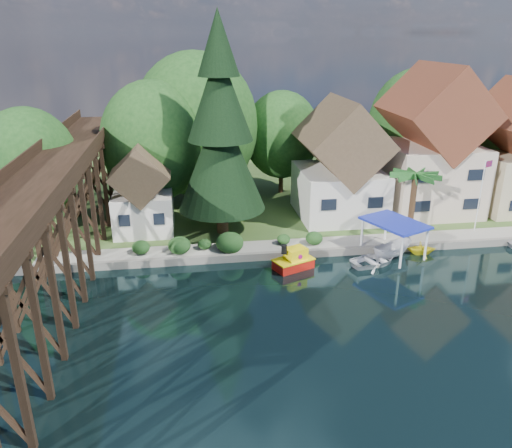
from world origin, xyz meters
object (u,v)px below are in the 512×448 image
object	(u,v)px
shed	(142,194)
flagpole	(482,188)
house_left	(340,168)
house_center	(431,150)
boat_white_a	(375,259)
boat_canopy	(393,242)
palm_tree	(415,177)
trestle_bridge	(54,218)
conifer	(220,132)
tugboat	(294,261)
boat_yellow	(421,247)

from	to	relation	value
shed	flagpole	distance (m)	29.18
house_left	house_center	world-z (taller)	house_center
boat_white_a	boat_canopy	distance (m)	2.17
flagpole	palm_tree	bearing A→B (deg)	179.02
trestle_bridge	boat_white_a	xyz separation A→B (m)	(23.05, 0.81, -4.93)
conifer	flagpole	xyz separation A→B (m)	(22.11, -2.91, -4.86)
conifer	palm_tree	distance (m)	16.63
conifer	boat_white_a	distance (m)	16.04
shed	palm_tree	bearing A→B (deg)	-10.33
house_left	shed	distance (m)	18.11
house_left	boat_canopy	xyz separation A→B (m)	(1.78, -9.08, -3.81)
tugboat	boat_white_a	bearing A→B (deg)	-1.54
house_left	palm_tree	distance (m)	7.38
boat_white_a	conifer	bearing A→B (deg)	39.85
house_center	boat_canopy	size ratio (longest dim) A/B	2.42
trestle_bridge	boat_yellow	bearing A→B (deg)	4.39
house_left	palm_tree	xyz separation A→B (m)	(4.74, -5.64, 0.46)
conifer	tugboat	bearing A→B (deg)	-55.28
palm_tree	flagpole	bearing A→B (deg)	-0.98
boat_white_a	boat_canopy	bearing A→B (deg)	-79.11
house_left	flagpole	size ratio (longest dim) A/B	1.73
house_center	palm_tree	xyz separation A→B (m)	(-4.26, -6.15, -0.82)
house_center	boat_white_a	xyz separation A→B (m)	(-8.95, -10.52, -5.99)
house_left	house_center	xyz separation A→B (m)	(9.00, 0.50, 1.28)
house_center	conifer	size ratio (longest dim) A/B	0.76
house_center	flagpole	xyz separation A→B (m)	(1.87, -6.25, -2.01)
flagpole	boat_canopy	size ratio (longest dim) A/B	1.11
conifer	flagpole	size ratio (longest dim) A/B	2.86
house_center	palm_tree	world-z (taller)	house_center
flagpole	boat_yellow	bearing A→B (deg)	-155.20
boat_canopy	boat_yellow	xyz separation A→B (m)	(2.66, 0.36, -0.72)
house_center	trestle_bridge	bearing A→B (deg)	-160.51
house_left	trestle_bridge	bearing A→B (deg)	-154.79
flagpole	tugboat	world-z (taller)	flagpole
trestle_bridge	house_left	size ratio (longest dim) A/B	4.01
tugboat	boat_canopy	size ratio (longest dim) A/B	0.59
house_center	boat_yellow	size ratio (longest dim) A/B	6.03
palm_tree	flagpole	xyz separation A→B (m)	(6.13, -0.10, -1.19)
house_left	conifer	xyz separation A→B (m)	(-11.24, -2.84, 4.13)
tugboat	house_left	bearing A→B (deg)	57.05
house_left	flagpole	world-z (taller)	house_left
tugboat	boat_yellow	bearing A→B (deg)	5.95
conifer	shed	bearing A→B (deg)	168.81
trestle_bridge	conifer	xyz separation A→B (m)	(11.76, 7.99, 3.92)
shed	boat_yellow	size ratio (longest dim) A/B	3.41
trestle_bridge	palm_tree	xyz separation A→B (m)	(27.74, 5.18, 0.25)
house_left	palm_tree	size ratio (longest dim) A/B	1.89
shed	boat_canopy	bearing A→B (deg)	-20.96
shed	flagpole	bearing A→B (deg)	-8.37
palm_tree	boat_yellow	bearing A→B (deg)	-95.58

